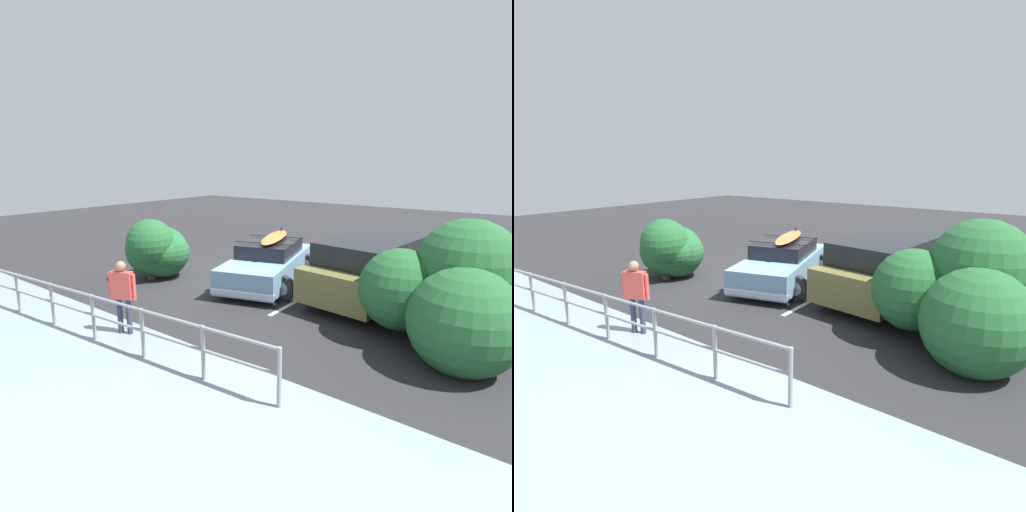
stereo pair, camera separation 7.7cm
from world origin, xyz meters
TOP-DOWN VIEW (x-y plane):
  - ground_plane at (0.00, 0.00)m, footprint 44.00×44.00m
  - parking_stripe at (-2.29, 0.05)m, footprint 0.12×4.24m
  - sedan_car at (-0.76, 0.01)m, footprint 3.06×4.53m
  - suv_car at (-3.82, -0.69)m, footprint 3.11×5.07m
  - person_bystander at (-0.39, 4.80)m, footprint 0.57×0.35m
  - railing_fence at (0.58, 5.41)m, footprint 10.16×0.80m
  - bush_near_left at (2.26, 1.65)m, footprint 1.90×2.02m
  - bush_near_right at (-6.04, 1.55)m, footprint 3.10×2.95m

SIDE VIEW (x-z plane):
  - ground_plane at x=0.00m, z-range -0.02..0.00m
  - parking_stripe at x=-2.29m, z-range 0.00..0.00m
  - sedan_car at x=-0.76m, z-range -0.15..1.39m
  - railing_fence at x=0.58m, z-range 0.16..1.13m
  - suv_car at x=-3.82m, z-range 0.05..1.70m
  - bush_near_left at x=2.26m, z-range -0.05..1.87m
  - person_bystander at x=-0.39m, z-range 0.16..1.74m
  - bush_near_right at x=-6.04m, z-range -0.24..2.39m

